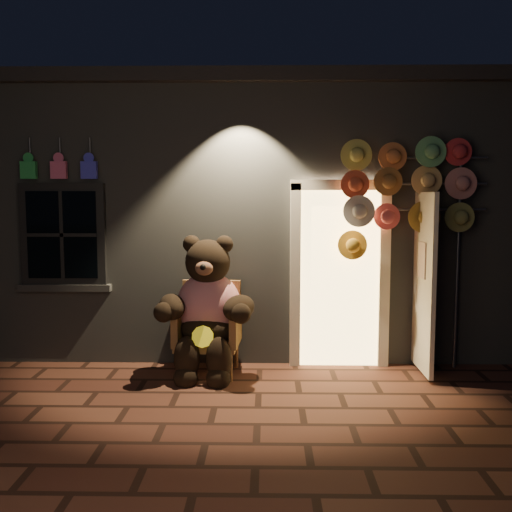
{
  "coord_description": "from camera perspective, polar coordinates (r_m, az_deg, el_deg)",
  "views": [
    {
      "loc": [
        0.5,
        -5.52,
        2.04
      ],
      "look_at": [
        0.38,
        1.0,
        1.35
      ],
      "focal_mm": 42.0,
      "sensor_mm": 36.0,
      "label": 1
    }
  ],
  "objects": [
    {
      "name": "hat_rack",
      "position": [
        6.98,
        14.12,
        6.09
      ],
      "size": [
        1.66,
        0.22,
        2.65
      ],
      "color": "#59595E",
      "rests_on": "ground"
    },
    {
      "name": "wicker_armchair",
      "position": [
        6.88,
        -4.49,
        -6.8
      ],
      "size": [
        0.75,
        0.68,
        1.03
      ],
      "rotation": [
        0.0,
        0.0,
        -0.07
      ],
      "color": "brown",
      "rests_on": "ground"
    },
    {
      "name": "ground",
      "position": [
        5.91,
        -3.98,
        -14.18
      ],
      "size": [
        60.0,
        60.0,
        0.0
      ],
      "primitive_type": "plane",
      "color": "#572F21",
      "rests_on": "ground"
    },
    {
      "name": "shop_building",
      "position": [
        9.53,
        -1.93,
        4.2
      ],
      "size": [
        7.3,
        5.95,
        3.51
      ],
      "color": "slate",
      "rests_on": "ground"
    },
    {
      "name": "teddy_bear",
      "position": [
        6.7,
        -4.67,
        -5.07
      ],
      "size": [
        1.18,
        0.94,
        1.62
      ],
      "rotation": [
        0.0,
        0.0,
        -0.07
      ],
      "color": "red",
      "rests_on": "ground"
    }
  ]
}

